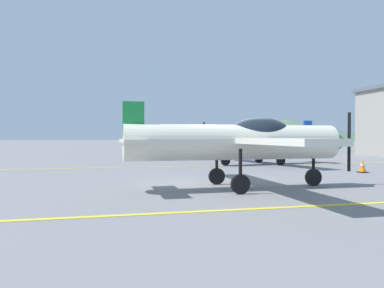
{
  "coord_description": "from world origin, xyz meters",
  "views": [
    {
      "loc": [
        -3.93,
        -11.76,
        1.54
      ],
      "look_at": [
        0.35,
        6.0,
        1.2
      ],
      "focal_mm": 34.75,
      "sensor_mm": 36.0,
      "label": 1
    }
  ],
  "objects_px": {
    "airplane_near": "(242,141)",
    "traffic_cone_front": "(363,166)",
    "airplane_mid": "(262,139)",
    "car_sedan": "(178,146)"
  },
  "relations": [
    {
      "from": "airplane_near",
      "to": "traffic_cone_front",
      "type": "relative_size",
      "value": 14.26
    },
    {
      "from": "airplane_mid",
      "to": "car_sedan",
      "type": "height_order",
      "value": "airplane_mid"
    },
    {
      "from": "airplane_mid",
      "to": "car_sedan",
      "type": "distance_m",
      "value": 9.22
    },
    {
      "from": "car_sedan",
      "to": "traffic_cone_front",
      "type": "bearing_deg",
      "value": -69.89
    },
    {
      "from": "airplane_near",
      "to": "airplane_mid",
      "type": "xyz_separation_m",
      "value": [
        4.72,
        9.03,
        0.0
      ]
    },
    {
      "from": "traffic_cone_front",
      "to": "airplane_mid",
      "type": "bearing_deg",
      "value": 110.75
    },
    {
      "from": "airplane_near",
      "to": "airplane_mid",
      "type": "bearing_deg",
      "value": 62.38
    },
    {
      "from": "car_sedan",
      "to": "airplane_near",
      "type": "bearing_deg",
      "value": -95.24
    },
    {
      "from": "airplane_near",
      "to": "traffic_cone_front",
      "type": "height_order",
      "value": "airplane_near"
    },
    {
      "from": "airplane_near",
      "to": "traffic_cone_front",
      "type": "distance_m",
      "value": 7.74
    }
  ]
}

